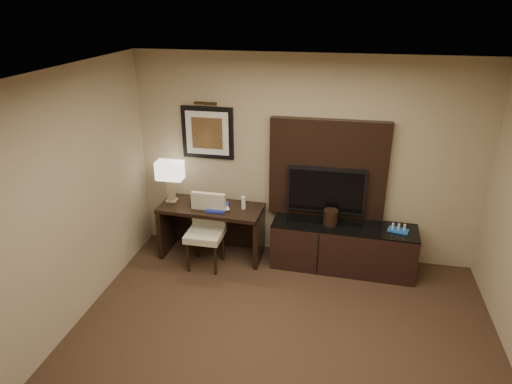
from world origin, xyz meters
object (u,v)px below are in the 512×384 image
(desk, at_px, (212,231))
(tv, at_px, (326,190))
(credenza, at_px, (343,247))
(water_bottle, at_px, (243,203))
(minibar_tray, at_px, (399,228))
(desk_chair, at_px, (205,234))
(desk_phone, at_px, (198,201))
(ice_bucket, at_px, (331,217))
(table_lamp, at_px, (171,182))

(desk, height_order, tv, tv)
(credenza, bearing_deg, water_bottle, -178.26)
(minibar_tray, bearing_deg, water_bottle, 179.09)
(desk_chair, relative_size, water_bottle, 5.57)
(desk, relative_size, desk_phone, 6.93)
(credenza, distance_m, tv, 0.77)
(credenza, relative_size, tv, 1.82)
(water_bottle, bearing_deg, tv, 9.09)
(water_bottle, bearing_deg, minibar_tray, -0.91)
(credenza, bearing_deg, desk_phone, -177.98)
(minibar_tray, bearing_deg, ice_bucket, 179.52)
(water_bottle, relative_size, minibar_tray, 0.71)
(tv, distance_m, water_bottle, 1.08)
(table_lamp, distance_m, water_bottle, 1.03)
(tv, bearing_deg, desk_phone, -174.00)
(ice_bucket, bearing_deg, desk_chair, -169.56)
(desk, bearing_deg, credenza, 3.32)
(tv, distance_m, desk_phone, 1.70)
(ice_bucket, bearing_deg, desk_phone, 179.43)
(table_lamp, xyz_separation_m, minibar_tray, (2.99, -0.08, -0.34))
(desk, relative_size, minibar_tray, 5.65)
(desk_chair, relative_size, table_lamp, 1.70)
(credenza, bearing_deg, minibar_tray, -0.23)
(credenza, height_order, tv, tv)
(water_bottle, xyz_separation_m, ice_bucket, (1.14, -0.02, -0.09))
(tv, xyz_separation_m, desk_chair, (-1.50, -0.48, -0.54))
(desk_chair, xyz_separation_m, water_bottle, (0.44, 0.32, 0.34))
(tv, bearing_deg, credenza, -33.02)
(table_lamp, distance_m, desk_phone, 0.46)
(desk_chair, bearing_deg, water_bottle, 35.78)
(desk_phone, bearing_deg, minibar_tray, -16.28)
(desk_phone, bearing_deg, ice_bucket, -16.31)
(table_lamp, relative_size, water_bottle, 3.27)
(desk, distance_m, desk_phone, 0.45)
(desk_chair, relative_size, desk_phone, 4.81)
(tv, relative_size, desk_chair, 1.05)
(table_lamp, xyz_separation_m, desk_phone, (0.40, -0.05, -0.23))
(desk, distance_m, water_bottle, 0.63)
(desk_chair, bearing_deg, desk_phone, 119.76)
(tv, relative_size, table_lamp, 1.79)
(water_bottle, height_order, ice_bucket, water_bottle)
(table_lamp, relative_size, desk_phone, 2.83)
(tv, bearing_deg, water_bottle, -170.91)
(ice_bucket, bearing_deg, desk, 179.90)
(desk, distance_m, desk_chair, 0.31)
(desk, relative_size, ice_bucket, 6.73)
(desk_phone, bearing_deg, desk, -20.44)
(desk_phone, bearing_deg, table_lamp, 156.56)
(desk, height_order, desk_phone, desk_phone)
(desk, relative_size, tv, 1.37)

